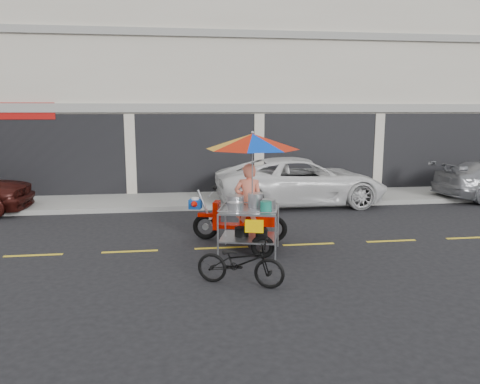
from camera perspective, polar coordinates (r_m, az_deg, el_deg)
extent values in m
plane|color=black|center=(10.87, 8.35, -6.34)|extent=(90.00, 90.00, 0.00)
cube|color=gray|center=(16.06, 2.90, -0.65)|extent=(45.00, 3.00, 0.15)
cube|color=beige|center=(20.74, 0.35, 12.65)|extent=(36.00, 8.00, 8.00)
cube|color=black|center=(16.82, 2.32, 4.57)|extent=(35.28, 0.06, 2.90)
cube|color=gray|center=(16.72, 2.37, 10.20)|extent=(36.00, 0.12, 0.30)
cube|color=gray|center=(16.92, 2.44, 18.70)|extent=(36.00, 0.12, 0.25)
cube|color=gold|center=(10.87, 8.35, -6.32)|extent=(42.00, 0.10, 0.01)
imported|color=white|center=(15.23, 7.43, 1.32)|extent=(5.54, 2.64, 1.53)
imported|color=black|center=(8.23, 0.04, -8.56)|extent=(1.67, 1.15, 0.83)
torus|color=black|center=(11.13, -4.23, -4.24)|extent=(0.63, 0.28, 0.62)
torus|color=black|center=(10.93, 4.16, -4.52)|extent=(0.63, 0.28, 0.62)
cylinder|color=#9EA0A5|center=(11.13, -4.23, -4.24)|extent=(0.16, 0.10, 0.15)
cylinder|color=#9EA0A5|center=(10.93, 4.16, -4.52)|extent=(0.16, 0.10, 0.15)
cube|color=#C70E00|center=(11.07, -4.25, -2.78)|extent=(0.37, 0.22, 0.09)
cylinder|color=#9EA0A5|center=(11.03, -4.26, -1.96)|extent=(0.40, 0.16, 0.87)
cube|color=#C70E00|center=(11.02, -2.87, -2.82)|extent=(0.22, 0.39, 0.65)
cube|color=#C70E00|center=(11.00, -0.35, -4.16)|extent=(0.92, 0.52, 0.09)
cube|color=#C70E00|center=(10.89, 2.19, -2.97)|extent=(0.86, 0.49, 0.43)
cube|color=black|center=(10.84, 1.63, -1.67)|extent=(0.75, 0.44, 0.11)
cylinder|color=#9EA0A5|center=(10.94, -3.61, -0.31)|extent=(0.20, 0.58, 0.04)
sphere|color=black|center=(11.12, -3.08, 0.54)|extent=(0.11, 0.11, 0.11)
cylinder|color=white|center=(11.06, -3.58, -3.18)|extent=(0.16, 0.16, 0.05)
cube|color=navy|center=(11.07, -5.47, -1.48)|extent=(0.33, 0.30, 0.22)
cylinder|color=white|center=(11.04, -5.48, -0.82)|extent=(0.21, 0.21, 0.05)
cone|color=#C70E00|center=(10.89, -5.69, -1.56)|extent=(0.25, 0.28, 0.19)
torus|color=black|center=(9.76, 2.77, -6.68)|extent=(0.51, 0.24, 0.50)
cylinder|color=#9EA0A5|center=(9.71, -2.72, -5.40)|extent=(0.05, 0.05, 0.92)
cylinder|color=#9EA0A5|center=(10.64, -1.79, -4.03)|extent=(0.05, 0.05, 0.92)
cylinder|color=#9EA0A5|center=(9.58, 4.34, -5.64)|extent=(0.05, 0.05, 0.92)
cylinder|color=#9EA0A5|center=(10.52, 4.64, -4.22)|extent=(0.05, 0.05, 0.92)
cube|color=#9EA0A5|center=(10.13, 1.11, -5.54)|extent=(1.41, 1.26, 0.03)
cube|color=#9EA0A5|center=(9.99, 1.12, -2.24)|extent=(1.41, 1.26, 0.04)
cylinder|color=#9EA0A5|center=(9.50, 0.80, -2.48)|extent=(1.15, 0.34, 0.03)
cylinder|color=#9EA0A5|center=(10.45, 1.42, -1.33)|extent=(1.15, 0.34, 0.03)
cylinder|color=#9EA0A5|center=(10.05, -2.25, -1.79)|extent=(0.28, 0.95, 0.03)
cylinder|color=#9EA0A5|center=(9.93, 4.54, -1.97)|extent=(0.28, 0.95, 0.03)
cylinder|color=#9EA0A5|center=(10.60, 1.40, -4.84)|extent=(0.26, 0.79, 0.04)
cylinder|color=#9EA0A5|center=(10.47, 1.42, -1.97)|extent=(0.26, 0.79, 0.04)
cube|color=#FCC200|center=(9.52, 1.74, -4.20)|extent=(0.37, 0.12, 0.27)
cylinder|color=#B7B7BC|center=(10.21, -0.55, -1.19)|extent=(0.45, 0.45, 0.23)
cylinder|color=#B7B7BC|center=(10.17, 1.88, -1.06)|extent=(0.40, 0.40, 0.29)
cylinder|color=#B7B7BC|center=(9.98, 3.51, -1.58)|extent=(0.35, 0.35, 0.19)
cylinder|color=#B7B7BC|center=(9.81, -0.58, -1.85)|extent=(0.40, 0.40, 0.16)
cylinder|color=#1B7762|center=(9.66, 3.18, -1.82)|extent=(0.29, 0.29, 0.24)
cylinder|color=black|center=(10.12, 0.20, -4.89)|extent=(0.37, 0.37, 0.19)
cylinder|color=black|center=(10.08, 2.65, -5.02)|extent=(0.32, 0.32, 0.17)
cylinder|color=#9EA0A5|center=(9.95, 1.52, 2.45)|extent=(0.03, 0.03, 1.62)
sphere|color=#9EA0A5|center=(9.87, 1.54, 7.25)|extent=(0.06, 0.06, 0.06)
imported|color=#EF795C|center=(10.84, 1.06, -1.28)|extent=(0.76, 0.60, 1.83)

